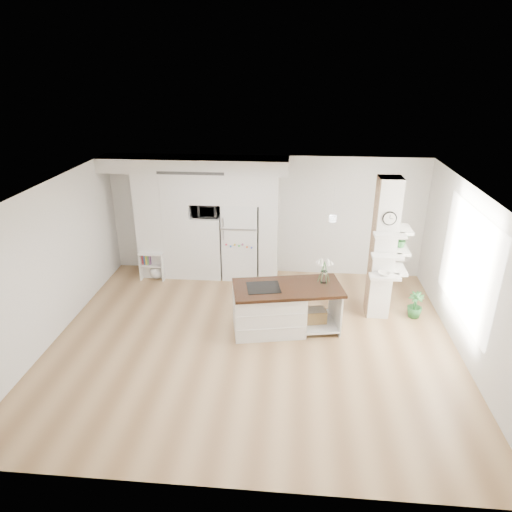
{
  "coord_description": "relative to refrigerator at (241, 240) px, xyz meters",
  "views": [
    {
      "loc": [
        0.65,
        -6.74,
        4.53
      ],
      "look_at": [
        -0.03,
        0.9,
        1.26
      ],
      "focal_mm": 32.0,
      "sensor_mm": 36.0,
      "label": 1
    }
  ],
  "objects": [
    {
      "name": "room",
      "position": [
        0.53,
        -2.68,
        0.98
      ],
      "size": [
        7.04,
        6.04,
        2.72
      ],
      "color": "white",
      "rests_on": "ground"
    },
    {
      "name": "cabinet_wall",
      "position": [
        -0.92,
        -0.01,
        0.63
      ],
      "size": [
        4.0,
        0.71,
        2.7
      ],
      "color": "white",
      "rests_on": "floor"
    },
    {
      "name": "floor",
      "position": [
        0.53,
        -2.68,
        -0.88
      ],
      "size": [
        7.0,
        6.0,
        0.01
      ],
      "primitive_type": "cube",
      "color": "tan",
      "rests_on": "ground"
    },
    {
      "name": "window",
      "position": [
        4.0,
        -2.38,
        0.62
      ],
      "size": [
        0.0,
        2.4,
        2.4
      ],
      "primitive_type": "plane",
      "rotation": [
        1.57,
        0.0,
        -1.57
      ],
      "color": "white",
      "rests_on": "room"
    },
    {
      "name": "column",
      "position": [
        2.9,
        -1.55,
        0.48
      ],
      "size": [
        0.69,
        0.9,
        2.7
      ],
      "color": "silver",
      "rests_on": "floor"
    },
    {
      "name": "refrigerator",
      "position": [
        0.0,
        0.0,
        0.0
      ],
      "size": [
        0.78,
        0.69,
        1.75
      ],
      "color": "white",
      "rests_on": "floor"
    },
    {
      "name": "floor_plant_a",
      "position": [
        2.94,
        -1.25,
        -0.62
      ],
      "size": [
        0.3,
        0.25,
        0.51
      ],
      "primitive_type": "imported",
      "rotation": [
        0.0,
        0.0,
        -0.09
      ],
      "color": "#2A692F",
      "rests_on": "floor"
    },
    {
      "name": "decor_bowl",
      "position": [
        2.82,
        -1.78,
        0.13
      ],
      "size": [
        0.22,
        0.22,
        0.05
      ],
      "primitive_type": "imported",
      "color": "white",
      "rests_on": "column"
    },
    {
      "name": "kitchen_island",
      "position": [
        0.88,
        -2.23,
        -0.42
      ],
      "size": [
        2.06,
        1.27,
        1.43
      ],
      "rotation": [
        0.0,
        0.0,
        0.2
      ],
      "color": "white",
      "rests_on": "floor"
    },
    {
      "name": "shelf_plant",
      "position": [
        3.15,
        -1.38,
        0.65
      ],
      "size": [
        0.27,
        0.23,
        0.3
      ],
      "primitive_type": "imported",
      "color": "#2A692F",
      "rests_on": "column"
    },
    {
      "name": "bookshelf",
      "position": [
        -1.94,
        -0.33,
        -0.59
      ],
      "size": [
        0.55,
        0.32,
        0.64
      ],
      "rotation": [
        0.0,
        0.0,
        -0.03
      ],
      "color": "white",
      "rests_on": "floor"
    },
    {
      "name": "pendant_light",
      "position": [
        2.23,
        -2.53,
        1.24
      ],
      "size": [
        0.12,
        0.12,
        0.1
      ],
      "primitive_type": "cylinder",
      "color": "white",
      "rests_on": "room"
    },
    {
      "name": "microwave",
      "position": [
        -0.75,
        -0.06,
        0.69
      ],
      "size": [
        0.54,
        0.37,
        0.3
      ],
      "primitive_type": "imported",
      "color": "#2D2D2D",
      "rests_on": "cabinet_wall"
    },
    {
      "name": "floor_plant_b",
      "position": [
        3.52,
        -1.55,
        -0.62
      ],
      "size": [
        0.38,
        0.38,
        0.51
      ],
      "primitive_type": "imported",
      "rotation": [
        0.0,
        0.0,
        -0.41
      ],
      "color": "#2A692F",
      "rests_on": "floor"
    }
  ]
}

